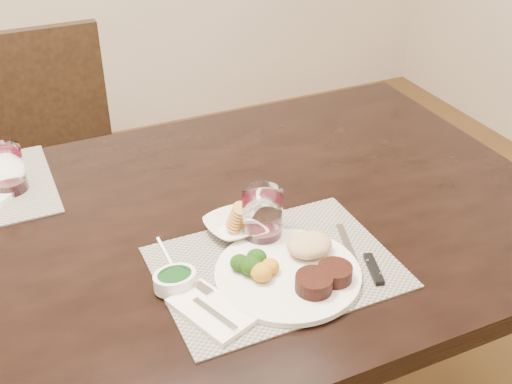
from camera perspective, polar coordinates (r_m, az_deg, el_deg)
name	(u,v)px	position (r m, az deg, el deg)	size (l,w,h in m)	color
dining_table	(120,277)	(1.41, -11.96, -7.36)	(2.00, 1.00, 0.75)	black
chair_far	(57,152)	(2.28, -17.31, 3.39)	(0.42, 0.42, 0.90)	black
placemat_near	(276,267)	(1.27, 1.77, -6.67)	(0.46, 0.34, 0.00)	gray
dinner_plate	(295,269)	(1.24, 3.47, -6.86)	(0.28, 0.28, 0.05)	white
napkin_fork	(211,311)	(1.17, -4.01, -10.48)	(0.14, 0.18, 0.02)	white
steak_knife	(367,262)	(1.29, 9.82, -6.16)	(0.05, 0.21, 0.01)	silver
cracker_bowl	(234,226)	(1.35, -1.96, -3.01)	(0.13, 0.13, 0.05)	white
sauce_ramekin	(175,280)	(1.22, -7.22, -7.75)	(0.08, 0.12, 0.07)	white
wine_glass_near	(263,218)	(1.32, 0.58, -2.34)	(0.08, 0.08, 0.11)	white
wine_glass_far	(7,171)	(1.59, -21.26, 1.72)	(0.08, 0.08, 0.11)	white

